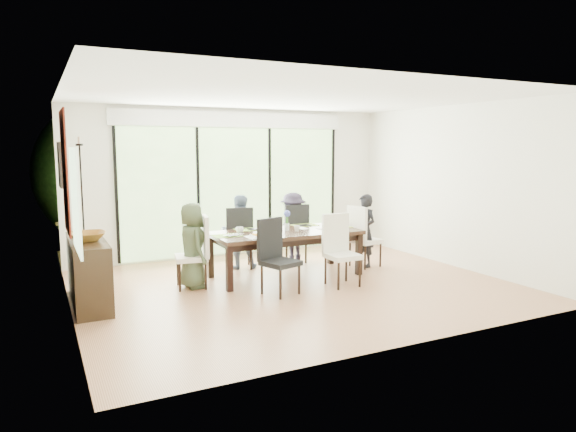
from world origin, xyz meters
name	(u,v)px	position (x,y,z in m)	size (l,w,h in m)	color
floor	(296,287)	(0.00, 0.00, -0.01)	(6.00, 5.00, 0.01)	#94583B
ceiling	(296,96)	(0.00, 0.00, 2.71)	(6.00, 5.00, 0.01)	white
wall_back	(234,183)	(0.00, 2.51, 1.35)	(6.00, 0.02, 2.70)	white
wall_front	(412,214)	(0.00, -2.51, 1.35)	(6.00, 0.02, 2.70)	white
wall_left	(65,204)	(-3.01, 0.00, 1.35)	(0.02, 5.00, 2.70)	silver
wall_right	(456,186)	(3.01, 0.00, 1.35)	(0.02, 5.00, 2.70)	silver
glass_doors	(235,191)	(0.00, 2.47, 1.20)	(4.20, 0.02, 2.30)	#598C3F
blinds_header	(234,120)	(0.00, 2.46, 2.50)	(4.40, 0.06, 0.28)	white
mullion_a	(116,196)	(-2.10, 2.46, 1.20)	(0.05, 0.04, 2.30)	black
mullion_b	(198,192)	(-0.70, 2.46, 1.20)	(0.05, 0.04, 2.30)	black
mullion_c	(270,190)	(0.70, 2.46, 1.20)	(0.05, 0.04, 2.30)	black
mullion_d	(333,187)	(2.10, 2.46, 1.20)	(0.05, 0.04, 2.30)	black
side_window	(75,200)	(-2.97, -1.20, 1.50)	(0.02, 0.90, 1.00)	#8CAD7F
deck	(220,249)	(0.00, 3.40, -0.05)	(6.00, 1.80, 0.10)	brown
rail_top	(207,215)	(0.00, 4.20, 0.55)	(6.00, 0.08, 0.06)	brown
foliage_left	(112,173)	(-1.80, 5.20, 1.44)	(3.20, 3.20, 3.20)	#14380F
foliage_mid	(202,156)	(0.40, 5.80, 1.80)	(4.00, 4.00, 4.00)	#14380F
foliage_right	(283,177)	(2.20, 5.00, 1.26)	(2.80, 2.80, 2.80)	#14380F
foliage_far	(155,163)	(-0.60, 6.50, 1.62)	(3.60, 3.60, 3.60)	#14380F
table_top	(285,233)	(0.13, 0.61, 0.68)	(2.28, 1.04, 0.06)	black
table_apron	(285,238)	(0.13, 0.61, 0.60)	(2.09, 0.85, 0.09)	black
table_leg_fl	(229,268)	(-0.95, 0.18, 0.33)	(0.09, 0.09, 0.66)	black
table_leg_fr	(359,254)	(1.21, 0.18, 0.33)	(0.09, 0.09, 0.66)	black
table_leg_bl	(210,257)	(-0.95, 1.04, 0.33)	(0.09, 0.09, 0.66)	black
table_leg_br	(331,245)	(1.21, 1.04, 0.33)	(0.09, 0.09, 0.66)	black
chair_left_end	(191,252)	(-1.37, 0.61, 0.52)	(0.44, 0.44, 1.04)	white
chair_right_end	(365,236)	(1.63, 0.61, 0.52)	(0.44, 0.44, 1.04)	white
chair_far_left	(239,237)	(-0.32, 1.46, 0.52)	(0.44, 0.44, 1.04)	black
chair_far_right	(292,233)	(0.68, 1.46, 0.52)	(0.44, 0.44, 1.04)	black
chair_near_left	(280,257)	(-0.37, -0.26, 0.52)	(0.44, 0.44, 1.04)	black
chair_near_right	(343,250)	(0.63, -0.26, 0.52)	(0.44, 0.44, 1.04)	white
person_left_end	(192,245)	(-1.35, 0.61, 0.61)	(0.57, 0.36, 1.22)	#425136
person_right_end	(365,231)	(1.61, 0.61, 0.61)	(0.57, 0.36, 1.22)	black
person_far_left	(239,232)	(-0.32, 1.44, 0.61)	(0.57, 0.36, 1.22)	slate
person_far_right	(293,228)	(0.68, 1.44, 0.61)	(0.57, 0.36, 1.22)	#261F2F
placemat_left	(227,236)	(-0.82, 0.61, 0.71)	(0.42, 0.30, 0.01)	olive
placemat_right	(338,227)	(1.08, 0.61, 0.71)	(0.42, 0.30, 0.01)	olive
placemat_far_l	(249,229)	(-0.32, 1.01, 0.71)	(0.42, 0.30, 0.01)	#82B340
placemat_far_r	(305,225)	(0.68, 1.01, 0.71)	(0.42, 0.30, 0.01)	#87A43A
placemat_paper	(260,237)	(-0.42, 0.31, 0.71)	(0.42, 0.30, 0.01)	white
tablet_far_l	(256,229)	(-0.22, 0.96, 0.72)	(0.25, 0.17, 0.01)	black
tablet_far_r	(303,225)	(0.63, 0.96, 0.72)	(0.23, 0.16, 0.01)	black
papers	(326,228)	(0.83, 0.56, 0.71)	(0.28, 0.21, 0.00)	white
platter_base	(260,236)	(-0.42, 0.31, 0.73)	(0.25, 0.25, 0.02)	white
platter_snacks	(260,235)	(-0.42, 0.31, 0.75)	(0.19, 0.19, 0.01)	orange
vase	(287,227)	(0.18, 0.66, 0.77)	(0.08, 0.08, 0.11)	silver
hyacinth_stems	(287,220)	(0.18, 0.66, 0.88)	(0.04, 0.04, 0.15)	#337226
hyacinth_blooms	(287,214)	(0.18, 0.66, 0.98)	(0.10, 0.10, 0.10)	#4752B3
laptop	(236,235)	(-0.72, 0.51, 0.72)	(0.31, 0.20, 0.02)	silver
cup_a	(240,230)	(-0.57, 0.76, 0.76)	(0.12, 0.12, 0.09)	white
cup_b	(297,229)	(0.28, 0.51, 0.76)	(0.09, 0.09, 0.09)	white
cup_c	(327,224)	(0.93, 0.71, 0.76)	(0.12, 0.12, 0.09)	white
book	(298,229)	(0.38, 0.66, 0.72)	(0.16, 0.21, 0.02)	white
sideboard	(88,272)	(-2.76, 0.43, 0.42)	(0.42, 1.50, 0.84)	black
bowl	(87,236)	(-2.76, 0.33, 0.90)	(0.45, 0.45, 0.11)	brown
candlestick_base	(84,234)	(-2.76, 0.78, 0.86)	(0.09, 0.09, 0.04)	black
candlestick_shaft	(82,189)	(-2.76, 0.78, 1.45)	(0.02, 0.02, 1.17)	black
candlestick_pan	(79,145)	(-2.76, 0.78, 2.03)	(0.09, 0.09, 0.03)	black
candle	(79,140)	(-2.76, 0.78, 2.09)	(0.03, 0.03, 0.09)	silver
tapestry	(65,172)	(-2.97, 0.40, 1.70)	(0.02, 1.00, 1.50)	maroon
art_frame	(60,165)	(-2.97, 1.70, 1.75)	(0.03, 0.55, 0.65)	black
art_canvas	(61,165)	(-2.95, 1.70, 1.75)	(0.01, 0.45, 0.55)	#184E4C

